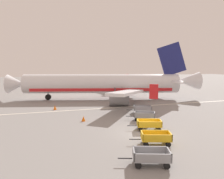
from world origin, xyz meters
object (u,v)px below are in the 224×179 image
(baggage_cart_second_in_row, at_px, (156,138))
(traffic_cone_mid_apron, at_px, (83,119))
(baggage_cart_fourth_in_row, at_px, (144,116))
(traffic_cone_near_plane, at_px, (55,108))
(baggage_cart_third_in_row, at_px, (149,124))
(baggage_cart_far_end, at_px, (142,109))
(airplane, at_px, (107,84))
(baggage_cart_nearest, at_px, (151,156))

(baggage_cart_second_in_row, bearing_deg, traffic_cone_mid_apron, 116.77)
(baggage_cart_fourth_in_row, distance_m, traffic_cone_near_plane, 14.17)
(baggage_cart_third_in_row, bearing_deg, traffic_cone_mid_apron, 137.58)
(baggage_cart_fourth_in_row, relative_size, traffic_cone_near_plane, 5.19)
(baggage_cart_far_end, bearing_deg, traffic_cone_near_plane, 152.76)
(airplane, distance_m, baggage_cart_third_in_row, 20.39)
(traffic_cone_mid_apron, bearing_deg, baggage_cart_nearest, -78.54)
(baggage_cart_second_in_row, relative_size, traffic_cone_near_plane, 5.38)
(airplane, height_order, traffic_cone_near_plane, airplane)
(baggage_cart_third_in_row, height_order, baggage_cart_fourth_in_row, same)
(baggage_cart_second_in_row, xyz_separation_m, traffic_cone_mid_apron, (-4.70, 9.31, -0.29))
(baggage_cart_second_in_row, height_order, traffic_cone_mid_apron, baggage_cart_second_in_row)
(airplane, distance_m, baggage_cart_far_end, 13.27)
(baggage_cart_nearest, xyz_separation_m, baggage_cart_second_in_row, (2.15, 3.24, 0.00))
(baggage_cart_second_in_row, xyz_separation_m, baggage_cart_third_in_row, (1.32, 3.81, 0.00))
(baggage_cart_fourth_in_row, height_order, baggage_cart_far_end, same)
(traffic_cone_near_plane, bearing_deg, traffic_cone_mid_apron, -68.65)
(baggage_cart_far_end, bearing_deg, airplane, 96.82)
(baggage_cart_far_end, relative_size, traffic_cone_mid_apron, 5.70)
(baggage_cart_nearest, distance_m, traffic_cone_mid_apron, 12.81)
(baggage_cart_far_end, bearing_deg, traffic_cone_mid_apron, -168.55)
(baggage_cart_far_end, bearing_deg, baggage_cart_fourth_in_row, -112.03)
(airplane, bearing_deg, traffic_cone_mid_apron, -115.98)
(baggage_cart_third_in_row, xyz_separation_m, baggage_cart_fourth_in_row, (1.22, 3.61, 0.00))
(baggage_cart_nearest, distance_m, baggage_cart_third_in_row, 7.86)
(traffic_cone_near_plane, relative_size, traffic_cone_mid_apron, 1.06)
(baggage_cart_nearest, distance_m, baggage_cart_second_in_row, 3.89)
(airplane, relative_size, traffic_cone_near_plane, 55.50)
(airplane, distance_m, traffic_cone_near_plane, 12.63)
(airplane, height_order, baggage_cart_second_in_row, airplane)
(baggage_cart_nearest, bearing_deg, baggage_cart_third_in_row, 63.82)
(baggage_cart_second_in_row, bearing_deg, baggage_cart_far_end, 70.05)
(airplane, xyz_separation_m, traffic_cone_mid_apron, (-7.17, -14.71, -2.74))
(baggage_cart_nearest, height_order, baggage_cart_third_in_row, same)
(airplane, xyz_separation_m, baggage_cart_nearest, (-4.62, -27.27, -2.45))
(airplane, relative_size, baggage_cart_fourth_in_row, 10.69)
(airplane, distance_m, baggage_cart_second_in_row, 24.28)
(baggage_cart_fourth_in_row, xyz_separation_m, traffic_cone_near_plane, (-10.30, 9.72, -0.27))
(airplane, height_order, traffic_cone_mid_apron, airplane)
(baggage_cart_third_in_row, relative_size, traffic_cone_mid_apron, 5.73)
(airplane, bearing_deg, baggage_cart_far_end, -83.18)
(baggage_cart_third_in_row, relative_size, baggage_cart_fourth_in_row, 1.04)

